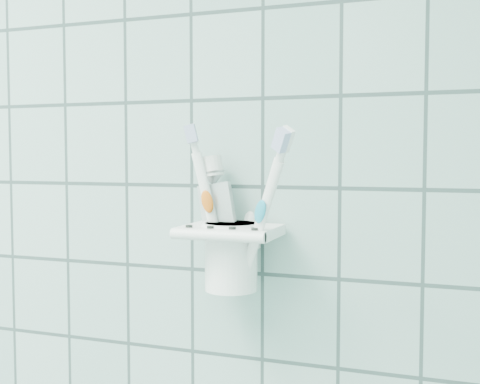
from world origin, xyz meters
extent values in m
cube|color=white|center=(0.65, 1.19, 1.30)|extent=(0.04, 0.02, 0.03)
cube|color=white|center=(0.65, 1.15, 1.31)|extent=(0.11, 0.08, 0.01)
cylinder|color=white|center=(0.65, 1.11, 1.31)|extent=(0.11, 0.01, 0.01)
cylinder|color=black|center=(0.61, 1.12, 1.32)|extent=(0.01, 0.01, 0.00)
cylinder|color=black|center=(0.64, 1.12, 1.32)|extent=(0.01, 0.01, 0.00)
cylinder|color=black|center=(0.66, 1.12, 1.32)|extent=(0.01, 0.01, 0.00)
cylinder|color=black|center=(0.69, 1.12, 1.32)|extent=(0.01, 0.01, 0.00)
cylinder|color=white|center=(0.65, 1.16, 1.28)|extent=(0.06, 0.06, 0.08)
cylinder|color=white|center=(0.65, 1.16, 1.32)|extent=(0.07, 0.07, 0.01)
cylinder|color=black|center=(0.65, 1.16, 1.32)|extent=(0.06, 0.06, 0.00)
cylinder|color=white|center=(0.64, 1.16, 1.33)|extent=(0.05, 0.02, 0.16)
cylinder|color=white|center=(0.64, 1.16, 1.42)|extent=(0.02, 0.01, 0.02)
cube|color=silver|center=(0.64, 1.16, 1.43)|extent=(0.02, 0.01, 0.02)
cube|color=white|center=(0.64, 1.16, 1.43)|extent=(0.02, 0.01, 0.03)
ellipsoid|color=orange|center=(0.64, 1.16, 1.35)|extent=(0.02, 0.01, 0.03)
cylinder|color=white|center=(0.65, 1.17, 1.34)|extent=(0.03, 0.08, 0.17)
cylinder|color=white|center=(0.65, 1.17, 1.44)|extent=(0.01, 0.02, 0.03)
cube|color=silver|center=(0.65, 1.16, 1.45)|extent=(0.02, 0.02, 0.03)
cube|color=white|center=(0.65, 1.17, 1.45)|extent=(0.02, 0.02, 0.03)
ellipsoid|color=green|center=(0.65, 1.16, 1.36)|extent=(0.02, 0.02, 0.03)
cylinder|color=white|center=(0.66, 1.16, 1.33)|extent=(0.08, 0.08, 0.16)
cylinder|color=white|center=(0.66, 1.16, 1.43)|extent=(0.02, 0.02, 0.03)
cube|color=silver|center=(0.66, 1.15, 1.44)|extent=(0.02, 0.02, 0.03)
cube|color=white|center=(0.66, 1.16, 1.44)|extent=(0.02, 0.02, 0.03)
ellipsoid|color=teal|center=(0.66, 1.15, 1.35)|extent=(0.03, 0.02, 0.03)
cube|color=silver|center=(0.64, 1.16, 1.31)|extent=(0.06, 0.02, 0.12)
cube|color=silver|center=(0.64, 1.16, 1.25)|extent=(0.05, 0.01, 0.02)
cone|color=silver|center=(0.64, 1.16, 1.37)|extent=(0.04, 0.04, 0.03)
cylinder|color=white|center=(0.64, 1.16, 1.39)|extent=(0.03, 0.03, 0.03)
camera|label=1|loc=(0.90, 0.49, 1.40)|focal=45.00mm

